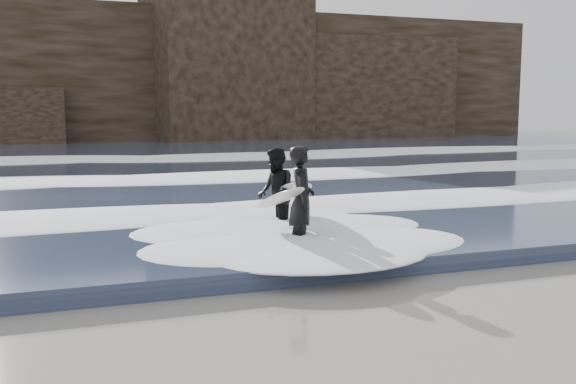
% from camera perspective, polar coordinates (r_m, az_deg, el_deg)
% --- Properties ---
extents(ground, '(120.00, 120.00, 0.00)m').
position_cam_1_polar(ground, '(6.88, 12.49, -14.59)').
color(ground, olive).
rests_on(ground, ground).
extents(sea, '(90.00, 52.00, 0.30)m').
position_cam_1_polar(sea, '(34.64, -13.91, 3.15)').
color(sea, '#28344F').
rests_on(sea, ground).
extents(headland, '(70.00, 9.00, 10.00)m').
position_cam_1_polar(headland, '(51.56, -16.03, 9.78)').
color(headland, black).
rests_on(headland, ground).
extents(foam_near, '(60.00, 3.20, 0.20)m').
position_cam_1_polar(foam_near, '(14.95, -6.09, -0.98)').
color(foam_near, white).
rests_on(foam_near, sea).
extents(foam_mid, '(60.00, 4.00, 0.24)m').
position_cam_1_polar(foam_mid, '(21.76, -10.44, 1.59)').
color(foam_mid, white).
rests_on(foam_mid, sea).
extents(foam_far, '(60.00, 4.80, 0.30)m').
position_cam_1_polar(foam_far, '(30.65, -13.16, 3.21)').
color(foam_far, white).
rests_on(foam_far, sea).
extents(surfer_left, '(1.05, 1.88, 1.92)m').
position_cam_1_polar(surfer_left, '(11.40, 0.95, -0.67)').
color(surfer_left, black).
rests_on(surfer_left, ground).
extents(surfer_right, '(1.40, 2.39, 1.80)m').
position_cam_1_polar(surfer_right, '(12.92, -0.83, 0.03)').
color(surfer_right, black).
rests_on(surfer_right, ground).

